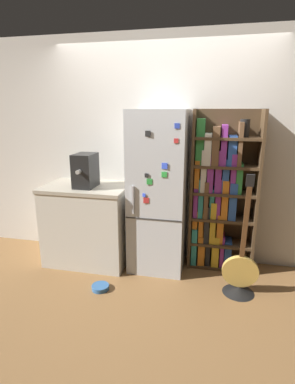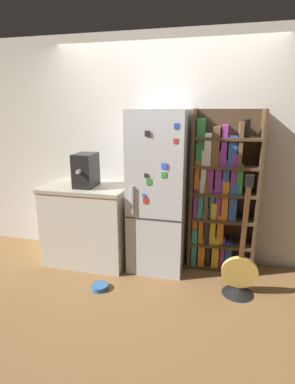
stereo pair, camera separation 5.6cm
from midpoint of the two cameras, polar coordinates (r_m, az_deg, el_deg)
name	(u,v)px [view 1 (the left image)]	position (r m, az deg, el deg)	size (l,w,h in m)	color
ground_plane	(155,271)	(3.52, 0.94, -14.90)	(16.00, 16.00, 0.00)	olive
wall_back	(163,152)	(3.53, 2.60, 7.68)	(8.00, 0.05, 2.60)	silver
refrigerator	(158,192)	(3.32, 1.58, -0.05)	(0.60, 0.60, 1.78)	silver
bookshelf	(218,195)	(3.42, 12.78, -0.59)	(0.72, 0.30, 1.78)	#4C3823
kitchen_counter	(89,223)	(3.66, -11.57, -5.85)	(0.97, 0.67, 0.93)	beige
espresso_machine	(85,170)	(3.41, -12.21, 4.03)	(0.21, 0.36, 0.38)	black
guitar	(240,277)	(3.20, 16.64, -15.30)	(0.35, 0.32, 1.24)	black
pet_bowl	(100,287)	(3.25, -9.48, -17.40)	(0.18, 0.18, 0.05)	#3366A5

